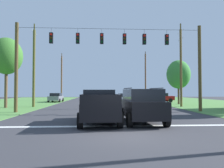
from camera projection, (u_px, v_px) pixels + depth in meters
ground_plane at (126, 135)px, 9.25m from camera, size 120.00×120.00×0.00m
stop_bar_stripe at (121, 126)px, 11.61m from camera, size 13.92×0.45×0.01m
lane_dash_0 at (113, 114)px, 17.60m from camera, size 2.50×0.15×0.01m
lane_dash_1 at (109, 108)px, 24.55m from camera, size 2.50×0.15×0.01m
lane_dash_2 at (107, 104)px, 31.96m from camera, size 2.50×0.15×0.01m
lane_dash_3 at (106, 101)px, 40.55m from camera, size 2.50×0.15×0.01m
lane_dash_4 at (105, 99)px, 48.95m from camera, size 2.50×0.15×0.01m
overhead_signal_span at (111, 60)px, 19.48m from camera, size 16.75×0.31×7.88m
pickup_truck at (99, 106)px, 12.87m from camera, size 2.41×5.46×1.95m
suv_black at (141, 105)px, 12.87m from camera, size 2.32×4.85×2.05m
distant_car_crossing_white at (125, 98)px, 31.95m from camera, size 2.27×4.42×1.52m
distant_car_oncoming at (161, 97)px, 37.10m from camera, size 4.34×2.09×1.52m
distant_car_far_parked at (56, 97)px, 36.64m from camera, size 2.09×4.33×1.52m
utility_pole_mid_right at (181, 65)px, 25.79m from camera, size 0.27×1.83×9.92m
utility_pole_far_right at (146, 76)px, 44.28m from camera, size 0.30×1.57×9.94m
utility_pole_mid_left at (34, 67)px, 25.48m from camera, size 0.30×1.90×9.81m
utility_pole_far_left at (62, 77)px, 44.12m from camera, size 0.30×1.77×9.58m
tree_roadside_far_right at (178, 75)px, 30.62m from camera, size 3.30×3.30×6.21m
tree_roadside_left at (6, 56)px, 24.09m from camera, size 3.45×3.45×7.78m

